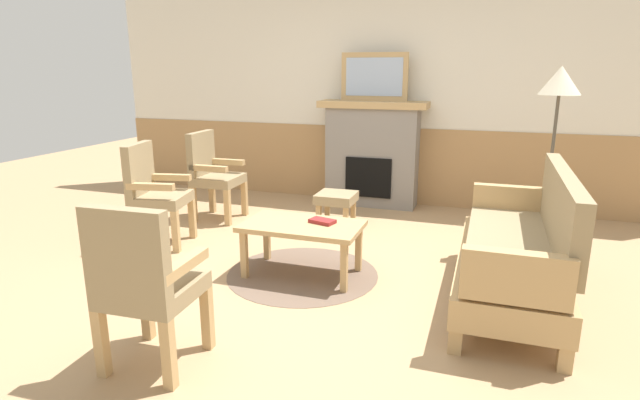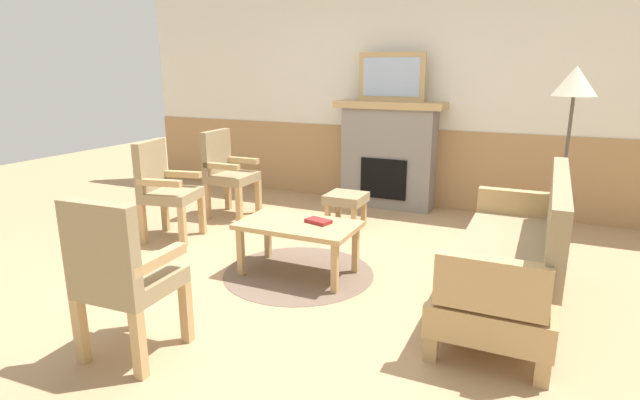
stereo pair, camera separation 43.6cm
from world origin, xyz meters
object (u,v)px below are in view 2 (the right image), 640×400
Objects in this scene: footstool at (346,201)px; armchair_near_fireplace at (164,186)px; book_on_table at (318,221)px; framed_picture at (391,77)px; coffee_table at (298,229)px; armchair_by_window_left at (227,170)px; floor_lamp_by_couch at (574,94)px; armchair_front_left at (121,272)px; fireplace at (389,154)px; couch at (512,258)px.

footstool is 0.41× the size of armchair_near_fireplace.
book_on_table is 0.51× the size of footstool.
coffee_table is (-0.03, -2.36, -1.17)m from framed_picture.
framed_picture is at bearing 89.26° from coffee_table.
armchair_near_fireplace is at bearing -142.84° from footstool.
armchair_by_window_left is 3.58m from floor_lamp_by_couch.
armchair_by_window_left is at bearing 85.13° from armchair_near_fireplace.
framed_picture is 4.05m from armchair_front_left.
footstool is at bearing 101.99° from book_on_table.
couch is (1.61, -2.34, -0.26)m from fireplace.
coffee_table is at bearing -9.03° from armchair_near_fireplace.
footstool is at bearing 7.25° from armchair_by_window_left.
fireplace reaches higher than couch.
armchair_by_window_left is at bearing -177.42° from floor_lamp_by_couch.
coffee_table is 2.40× the size of footstool.
book_on_table is 2.42m from floor_lamp_by_couch.
armchair_near_fireplace reaches higher than coffee_table.
armchair_front_left is at bearing -94.13° from footstool.
floor_lamp_by_couch is at bearing 35.01° from coffee_table.
armchair_near_fireplace is at bearing -127.93° from fireplace.
framed_picture is 0.82× the size of armchair_near_fireplace.
floor_lamp_by_couch reaches higher than armchair_near_fireplace.
couch is 1.84× the size of armchair_near_fireplace.
book_on_table is at bearing -87.02° from fireplace.
armchair_front_left is at bearing -106.90° from book_on_table.
floor_lamp_by_couch is (2.27, 2.90, 0.91)m from armchair_front_left.
couch is 1.64m from coffee_table.
floor_lamp_by_couch is (0.30, 1.33, 1.05)m from couch.
fireplace is 2.85m from couch.
book_on_table is at bearing -33.99° from armchair_by_window_left.
armchair_near_fireplace is (-3.25, 0.23, 0.14)m from couch.
couch is 1.84× the size of armchair_front_left.
footstool is (-0.13, 1.38, -0.10)m from coffee_table.
armchair_front_left is (1.19, -2.74, 0.00)m from armchair_by_window_left.
footstool is at bearing 95.31° from coffee_table.
couch reaches higher than coffee_table.
floor_lamp_by_couch is at bearing 51.87° from armchair_front_left.
couch reaches higher than book_on_table.
armchair_front_left reaches higher than coffee_table.
couch and armchair_by_window_left have the same top height.
armchair_near_fireplace is (-1.48, -1.12, 0.25)m from footstool.
fireplace is at bearing 84.59° from armchair_front_left.
armchair_by_window_left and armchair_front_left have the same top height.
coffee_table is 4.73× the size of book_on_table.
fireplace is 1.06m from footstool.
armchair_by_window_left is (-1.68, 1.13, 0.08)m from book_on_table.
floor_lamp_by_couch is (1.78, 1.29, 1.00)m from book_on_table.
couch reaches higher than footstool.
fireplace is 0.77× the size of floor_lamp_by_couch.
armchair_by_window_left is at bearing -143.34° from framed_picture.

